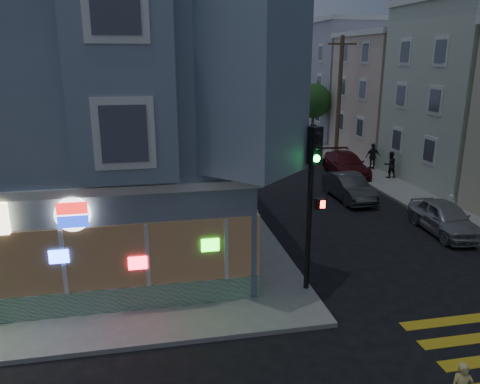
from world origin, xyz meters
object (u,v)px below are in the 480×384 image
object	(u,v)px
pedestrian_a	(390,165)
fire_hydrant	(451,201)
pedestrian_b	(373,156)
parked_car_d	(304,148)
utility_pole	(339,97)
parked_car_a	(445,218)
parked_car_b	(349,187)
parked_car_c	(346,164)
street_tree_near	(314,101)
street_tree_far	(287,94)
traffic_signal	(313,182)

from	to	relation	value
pedestrian_a	fire_hydrant	size ratio (longest dim) A/B	2.37
pedestrian_b	parked_car_d	size ratio (longest dim) A/B	0.42
pedestrian_a	parked_car_d	world-z (taller)	pedestrian_a
utility_pole	parked_car_d	bearing A→B (deg)	130.74
pedestrian_a	parked_car_a	bearing A→B (deg)	74.20
parked_car_b	parked_car_d	bearing A→B (deg)	81.82
pedestrian_b	parked_car_d	world-z (taller)	pedestrian_b
parked_car_a	parked_car_d	xyz separation A→B (m)	(-0.55, 17.85, -0.14)
parked_car_c	parked_car_d	bearing A→B (deg)	99.51
street_tree_near	pedestrian_b	xyz separation A→B (m)	(0.80, -10.05, -2.89)
street_tree_far	traffic_signal	xyz separation A→B (m)	(-9.38, -33.86, -0.04)
utility_pole	parked_car_b	size ratio (longest dim) A/B	2.06
utility_pole	pedestrian_b	bearing A→B (deg)	-76.13
utility_pole	street_tree_near	bearing A→B (deg)	88.09
parked_car_c	parked_car_a	bearing A→B (deg)	-84.99
pedestrian_b	utility_pole	bearing A→B (deg)	-79.88
parked_car_c	pedestrian_a	bearing A→B (deg)	-30.33
street_tree_far	pedestrian_a	size ratio (longest dim) A/B	3.13
fire_hydrant	utility_pole	bearing A→B (deg)	94.44
street_tree_far	parked_car_c	world-z (taller)	street_tree_far
fire_hydrant	parked_car_b	bearing A→B (deg)	147.33
parked_car_d	fire_hydrant	world-z (taller)	parked_car_d
utility_pole	parked_car_b	distance (m)	11.36
parked_car_a	parked_car_c	bearing A→B (deg)	93.54
street_tree_far	pedestrian_b	world-z (taller)	street_tree_far
street_tree_near	street_tree_far	size ratio (longest dim) A/B	1.00
street_tree_far	fire_hydrant	world-z (taller)	street_tree_far
parked_car_b	traffic_signal	size ratio (longest dim) A/B	0.79
pedestrian_b	street_tree_far	bearing A→B (deg)	-91.21
utility_pole	parked_car_d	size ratio (longest dim) A/B	2.12
street_tree_far	pedestrian_a	bearing A→B (deg)	-87.76
pedestrian_b	parked_car_c	distance (m)	2.45
pedestrian_b	parked_car_a	distance (m)	11.88
pedestrian_a	parked_car_d	xyz separation A→B (m)	(-2.85, 8.63, -0.41)
street_tree_near	parked_car_a	world-z (taller)	street_tree_near
parked_car_c	traffic_signal	size ratio (longest dim) A/B	0.94
traffic_signal	parked_car_a	bearing A→B (deg)	8.00
street_tree_near	pedestrian_a	bearing A→B (deg)	-86.33
utility_pole	street_tree_near	xyz separation A→B (m)	(0.20, 6.00, -0.86)
pedestrian_b	traffic_signal	world-z (taller)	traffic_signal
parked_car_a	parked_car_d	bearing A→B (deg)	95.31
utility_pole	fire_hydrant	distance (m)	13.59
pedestrian_a	traffic_signal	distance (m)	17.06
utility_pole	pedestrian_b	xyz separation A→B (m)	(1.00, -4.05, -3.75)
street_tree_far	parked_car_a	bearing A→B (deg)	-92.89
pedestrian_a	traffic_signal	world-z (taller)	traffic_signal
utility_pole	parked_car_b	xyz separation A→B (m)	(-3.40, -10.05, -4.08)
utility_pole	parked_car_a	world-z (taller)	utility_pole
utility_pole	street_tree_far	bearing A→B (deg)	89.18
utility_pole	parked_car_c	world-z (taller)	utility_pole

